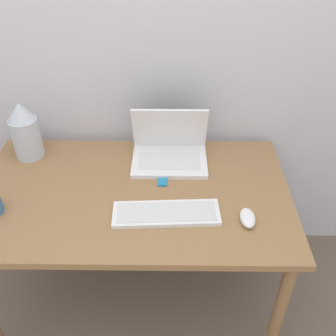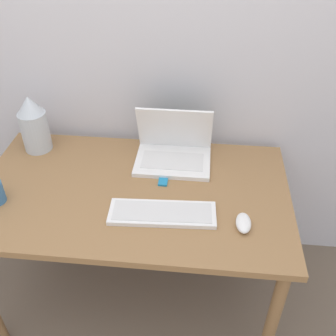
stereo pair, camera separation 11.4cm
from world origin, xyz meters
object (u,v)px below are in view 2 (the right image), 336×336
object	(u,v)px
laptop	(173,150)
vase	(34,124)
mp3_player	(163,182)
mouse	(243,223)
keyboard	(162,213)

from	to	relation	value
laptop	vase	world-z (taller)	vase
laptop	mp3_player	size ratio (longest dim) A/B	6.83
laptop	mouse	distance (m)	0.50
vase	keyboard	bearing A→B (deg)	-31.69
keyboard	mouse	size ratio (longest dim) A/B	4.00
laptop	mouse	xyz separation A→B (m)	(0.30, -0.40, -0.04)
vase	laptop	bearing A→B (deg)	-2.29
laptop	mp3_player	xyz separation A→B (m)	(-0.03, -0.17, -0.05)
laptop	mp3_player	world-z (taller)	laptop
laptop	keyboard	world-z (taller)	laptop
mouse	vase	bearing A→B (deg)	155.93
mouse	laptop	bearing A→B (deg)	126.93
mouse	mp3_player	xyz separation A→B (m)	(-0.33, 0.22, -0.01)
mp3_player	laptop	bearing A→B (deg)	80.52
mouse	mp3_player	distance (m)	0.40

